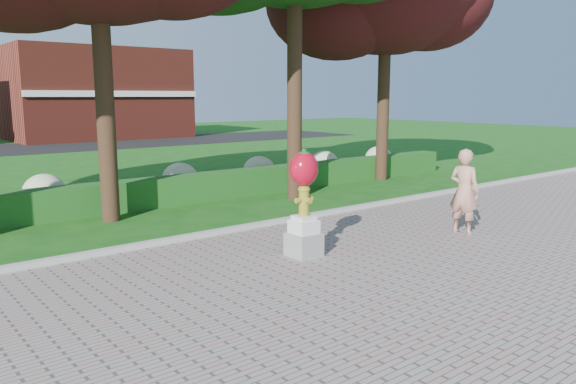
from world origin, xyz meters
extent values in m
plane|color=#164D13|center=(0.00, 0.00, 0.00)|extent=(100.00, 100.00, 0.00)
cube|color=gray|center=(0.00, -4.00, 0.02)|extent=(40.00, 14.00, 0.04)
cube|color=#ADADA5|center=(0.00, 3.00, 0.07)|extent=(40.00, 0.18, 0.15)
cube|color=#164F1A|center=(0.00, 7.00, 0.40)|extent=(24.00, 0.70, 0.80)
ellipsoid|color=#BCC395|center=(-3.00, 8.00, 0.55)|extent=(1.10, 1.10, 0.99)
ellipsoid|color=#BCC395|center=(1.00, 8.00, 0.55)|extent=(1.10, 1.10, 0.99)
ellipsoid|color=#BCC395|center=(4.00, 8.00, 0.55)|extent=(1.10, 1.10, 0.99)
ellipsoid|color=#BCC395|center=(7.00, 8.00, 0.55)|extent=(1.10, 1.10, 0.99)
ellipsoid|color=#BCC395|center=(10.00, 8.00, 0.55)|extent=(1.10, 1.10, 0.99)
cube|color=maroon|center=(8.00, 34.00, 3.20)|extent=(12.00, 8.00, 6.40)
cylinder|color=black|center=(-2.00, 6.00, 3.08)|extent=(0.44, 0.44, 6.16)
cylinder|color=black|center=(3.50, 5.50, 3.64)|extent=(0.44, 0.44, 7.28)
cylinder|color=black|center=(8.50, 6.50, 2.94)|extent=(0.44, 0.44, 5.88)
ellipsoid|color=black|center=(6.92, 7.34, 6.30)|extent=(5.04, 5.04, 4.03)
cube|color=gray|center=(-0.37, 0.52, 0.26)|extent=(0.56, 0.56, 0.45)
cube|color=silver|center=(-0.37, 0.52, 0.62)|extent=(0.45, 0.45, 0.25)
cube|color=silver|center=(-0.37, 0.52, 0.79)|extent=(0.36, 0.36, 0.09)
cylinder|color=olive|center=(-0.37, 0.52, 1.08)|extent=(0.20, 0.20, 0.50)
ellipsoid|color=olive|center=(-0.37, 0.52, 1.33)|extent=(0.23, 0.23, 0.16)
cylinder|color=olive|center=(-0.51, 0.52, 1.14)|extent=(0.11, 0.10, 0.10)
cylinder|color=olive|center=(-0.22, 0.52, 1.14)|extent=(0.11, 0.10, 0.10)
cylinder|color=olive|center=(-0.37, 0.38, 1.14)|extent=(0.11, 0.11, 0.11)
cylinder|color=olive|center=(-0.37, 0.52, 1.41)|extent=(0.07, 0.07, 0.04)
ellipsoid|color=#B1091F|center=(-0.37, 0.52, 1.72)|extent=(0.56, 0.50, 0.65)
ellipsoid|color=#B1091F|center=(-0.53, 0.52, 1.70)|extent=(0.28, 0.28, 0.42)
ellipsoid|color=#B1091F|center=(-0.20, 0.52, 1.70)|extent=(0.28, 0.28, 0.42)
cylinder|color=#155D1C|center=(-0.37, 0.52, 2.04)|extent=(0.09, 0.09, 0.11)
ellipsoid|color=#155D1C|center=(-0.37, 0.52, 2.02)|extent=(0.22, 0.22, 0.07)
imported|color=tan|center=(3.54, -0.34, 0.99)|extent=(0.53, 0.74, 1.89)
camera|label=1|loc=(-7.12, -7.40, 3.07)|focal=35.00mm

